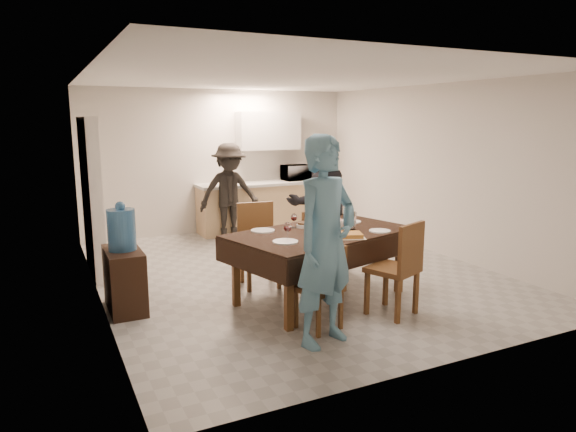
% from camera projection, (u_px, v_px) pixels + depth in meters
% --- Properties ---
extents(floor, '(5.00, 6.00, 0.02)m').
position_uv_depth(floor, '(292.00, 272.00, 7.06)').
color(floor, '#A5A5A1').
rests_on(floor, ground).
extents(ceiling, '(5.00, 6.00, 0.02)m').
position_uv_depth(ceiling, '(292.00, 77.00, 6.58)').
color(ceiling, white).
rests_on(ceiling, wall_back).
extents(wall_back, '(5.00, 0.02, 2.60)m').
position_uv_depth(wall_back, '(220.00, 161.00, 9.47)').
color(wall_back, beige).
rests_on(wall_back, floor).
extents(wall_front, '(5.00, 0.02, 2.60)m').
position_uv_depth(wall_front, '(456.00, 216.00, 4.17)').
color(wall_front, beige).
rests_on(wall_front, floor).
extents(wall_left, '(0.02, 6.00, 2.60)m').
position_uv_depth(wall_left, '(93.00, 189.00, 5.75)').
color(wall_left, beige).
rests_on(wall_left, floor).
extents(wall_right, '(0.02, 6.00, 2.60)m').
position_uv_depth(wall_right, '(438.00, 170.00, 7.89)').
color(wall_right, beige).
rests_on(wall_right, floor).
extents(stub_partition, '(0.15, 1.40, 2.10)m').
position_uv_depth(stub_partition, '(91.00, 196.00, 6.89)').
color(stub_partition, silver).
rests_on(stub_partition, floor).
extents(kitchen_base_cabinet, '(2.20, 0.60, 0.86)m').
position_uv_depth(kitchen_base_cabinet, '(257.00, 208.00, 9.61)').
color(kitchen_base_cabinet, tan).
rests_on(kitchen_base_cabinet, floor).
extents(kitchen_worktop, '(2.24, 0.64, 0.05)m').
position_uv_depth(kitchen_worktop, '(257.00, 184.00, 9.52)').
color(kitchen_worktop, beige).
rests_on(kitchen_worktop, kitchen_base_cabinet).
extents(upper_cabinet, '(1.20, 0.34, 0.70)m').
position_uv_depth(upper_cabinet, '(268.00, 131.00, 9.60)').
color(upper_cabinet, silver).
rests_on(upper_cabinet, wall_back).
extents(dining_table, '(2.31, 1.69, 0.81)m').
position_uv_depth(dining_table, '(321.00, 234.00, 5.88)').
color(dining_table, black).
rests_on(dining_table, floor).
extents(chair_near_left, '(0.48, 0.49, 0.47)m').
position_uv_depth(chair_near_left, '(323.00, 280.00, 5.00)').
color(chair_near_left, brown).
rests_on(chair_near_left, floor).
extents(chair_near_right, '(0.60, 0.62, 0.55)m').
position_uv_depth(chair_near_right, '(399.00, 260.00, 5.35)').
color(chair_near_right, brown).
rests_on(chair_near_right, floor).
extents(chair_far_left, '(0.53, 0.53, 0.56)m').
position_uv_depth(chair_far_left, '(263.00, 238.00, 6.29)').
color(chair_far_left, brown).
rests_on(chair_far_left, floor).
extents(chair_far_right, '(0.52, 0.53, 0.47)m').
position_uv_depth(chair_far_right, '(326.00, 239.00, 6.71)').
color(chair_far_right, brown).
rests_on(chair_far_right, floor).
extents(console, '(0.37, 0.74, 0.68)m').
position_uv_depth(console, '(125.00, 280.00, 5.61)').
color(console, black).
rests_on(console, floor).
extents(water_jug, '(0.30, 0.30, 0.45)m').
position_uv_depth(water_jug, '(121.00, 230.00, 5.50)').
color(water_jug, teal).
rests_on(water_jug, console).
extents(wine_bottle, '(0.08, 0.08, 0.31)m').
position_uv_depth(wine_bottle, '(315.00, 218.00, 5.87)').
color(wine_bottle, black).
rests_on(wine_bottle, dining_table).
extents(water_pitcher, '(0.14, 0.14, 0.21)m').
position_uv_depth(water_pitcher, '(350.00, 221.00, 5.96)').
color(water_pitcher, white).
rests_on(water_pitcher, dining_table).
extents(savoury_tart, '(0.46, 0.41, 0.05)m').
position_uv_depth(savoury_tart, '(347.00, 235.00, 5.58)').
color(savoury_tart, '#CE883C').
rests_on(savoury_tart, dining_table).
extents(salad_bowl, '(0.19, 0.19, 0.08)m').
position_uv_depth(salad_bowl, '(336.00, 223.00, 6.15)').
color(salad_bowl, white).
rests_on(salad_bowl, dining_table).
extents(mushroom_dish, '(0.22, 0.22, 0.04)m').
position_uv_depth(mushroom_dish, '(306.00, 226.00, 6.09)').
color(mushroom_dish, white).
rests_on(mushroom_dish, dining_table).
extents(wine_glass_a, '(0.09, 0.09, 0.20)m').
position_uv_depth(wine_glass_a, '(288.00, 231.00, 5.40)').
color(wine_glass_a, white).
rests_on(wine_glass_a, dining_table).
extents(wine_glass_b, '(0.08, 0.08, 0.17)m').
position_uv_depth(wine_glass_b, '(350.00, 216.00, 6.31)').
color(wine_glass_b, white).
rests_on(wine_glass_b, dining_table).
extents(wine_glass_c, '(0.08, 0.08, 0.17)m').
position_uv_depth(wine_glass_c, '(294.00, 221.00, 6.04)').
color(wine_glass_c, white).
rests_on(wine_glass_c, dining_table).
extents(plate_near_left, '(0.27, 0.27, 0.02)m').
position_uv_depth(plate_near_left, '(285.00, 242.00, 5.35)').
color(plate_near_left, white).
rests_on(plate_near_left, dining_table).
extents(plate_near_right, '(0.25, 0.25, 0.01)m').
position_uv_depth(plate_near_right, '(380.00, 231.00, 5.86)').
color(plate_near_right, white).
rests_on(plate_near_right, dining_table).
extents(plate_far_left, '(0.27, 0.27, 0.02)m').
position_uv_depth(plate_far_left, '(263.00, 231.00, 5.88)').
color(plate_far_left, white).
rests_on(plate_far_left, dining_table).
extents(plate_far_right, '(0.24, 0.24, 0.01)m').
position_uv_depth(plate_far_right, '(351.00, 222.00, 6.39)').
color(plate_far_right, white).
rests_on(plate_far_right, dining_table).
extents(microwave, '(0.53, 0.36, 0.29)m').
position_uv_depth(microwave, '(296.00, 173.00, 9.84)').
color(microwave, silver).
rests_on(microwave, kitchen_worktop).
extents(person_near, '(0.82, 0.66, 1.95)m').
position_uv_depth(person_near, '(326.00, 242.00, 4.68)').
color(person_near, '#5E94B0').
rests_on(person_near, floor).
extents(person_far, '(0.96, 0.78, 1.86)m').
position_uv_depth(person_far, '(318.00, 204.00, 7.01)').
color(person_far, black).
rests_on(person_far, floor).
extents(person_kitchen, '(1.08, 0.62, 1.67)m').
position_uv_depth(person_kitchen, '(230.00, 192.00, 8.83)').
color(person_kitchen, black).
rests_on(person_kitchen, floor).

